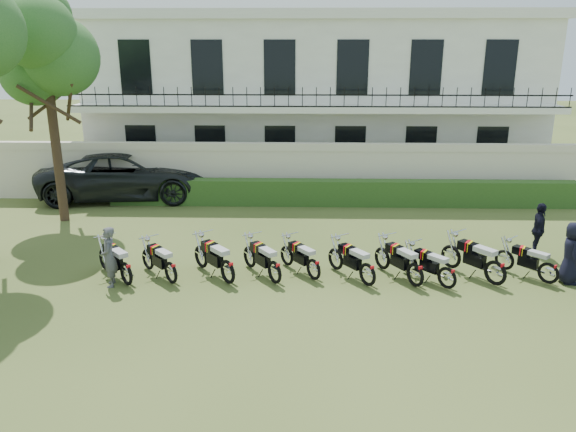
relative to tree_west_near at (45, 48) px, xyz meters
The scene contains 19 objects.
ground 11.83m from the tree_west_near, 29.14° to the right, with size 100.00×100.00×0.00m, color #3C4B1E.
perimeter_wall 10.56m from the tree_west_near, 18.53° to the left, with size 30.00×0.35×2.30m.
hedge 11.54m from the tree_west_near, 12.48° to the left, with size 18.00×0.60×1.00m, color #244619.
building 12.86m from the tree_west_near, 45.01° to the left, with size 20.40×9.60×7.40m.
tree_west_near is the anchor object (origin of this frame).
motorcycle_0 8.70m from the tree_west_near, 54.99° to the right, with size 1.39×1.51×1.07m.
motorcycle_1 9.19m from the tree_west_near, 47.22° to the right, with size 1.32×1.43×1.01m.
motorcycle_2 10.04m from the tree_west_near, 39.71° to the right, with size 1.37×1.63×1.11m.
motorcycle_3 10.86m from the tree_west_near, 34.73° to the right, with size 1.18×1.64×1.05m.
motorcycle_4 11.50m from the tree_west_near, 30.17° to the right, with size 1.15×1.50×0.98m.
motorcycle_5 12.73m from the tree_west_near, 28.25° to the right, with size 1.19×1.63×1.05m.
motorcycle_6 13.72m from the tree_west_near, 25.66° to the right, with size 1.09×1.74×1.07m.
motorcycle_7 14.44m from the tree_west_near, 24.62° to the right, with size 1.23×1.45×0.99m.
motorcycle_8 15.43m from the tree_west_near, 21.58° to the right, with size 1.33×1.74×1.14m.
motorcycle_9 16.66m from the tree_west_near, 19.20° to the right, with size 1.27×1.40×0.98m.
suv 6.00m from the tree_west_near, 66.45° to the left, with size 3.16×6.85×1.90m, color black.
inspector 8.33m from the tree_west_near, 57.87° to the right, with size 0.58×0.38×1.59m, color #55555A.
officer_3 17.03m from the tree_west_near, 18.02° to the right, with size 0.81×0.53×1.66m, color black.
officer_5 16.50m from the tree_west_near, 11.29° to the right, with size 0.94×0.39×1.61m, color black.
Camera 1 is at (-0.49, -13.89, 6.02)m, focal length 35.00 mm.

